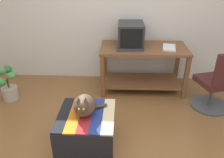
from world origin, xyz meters
TOP-DOWN VIEW (x-y plane):
  - back_wall at (0.00, 2.05)m, footprint 8.00×0.10m
  - desk at (0.46, 1.60)m, footprint 1.32×0.67m
  - tv_monitor at (0.25, 1.67)m, footprint 0.39×0.50m
  - keyboard at (0.24, 1.45)m, footprint 0.41×0.17m
  - book at (0.83, 1.55)m, footprint 0.23×0.33m
  - ottoman_with_blanket at (-0.24, 0.23)m, footprint 0.59×0.63m
  - cat at (-0.25, 0.24)m, footprint 0.34×0.35m
  - potted_plant at (-1.58, 1.17)m, footprint 0.38×0.40m
  - office_chair at (1.42, 1.06)m, footprint 0.52×0.53m
  - pen at (0.80, 1.66)m, footprint 0.05×0.14m

SIDE VIEW (x-z plane):
  - ottoman_with_blanket at x=-0.24m, z-range 0.00..0.44m
  - potted_plant at x=-1.58m, z-range -0.01..0.51m
  - office_chair at x=1.42m, z-range -0.06..0.83m
  - desk at x=0.46m, z-range 0.13..0.86m
  - cat at x=-0.25m, z-range 0.42..0.69m
  - pen at x=0.80m, z-range 0.73..0.73m
  - keyboard at x=0.24m, z-range 0.73..0.75m
  - book at x=0.83m, z-range 0.73..0.75m
  - tv_monitor at x=0.25m, z-range 0.72..1.07m
  - back_wall at x=0.00m, z-range 0.00..2.60m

